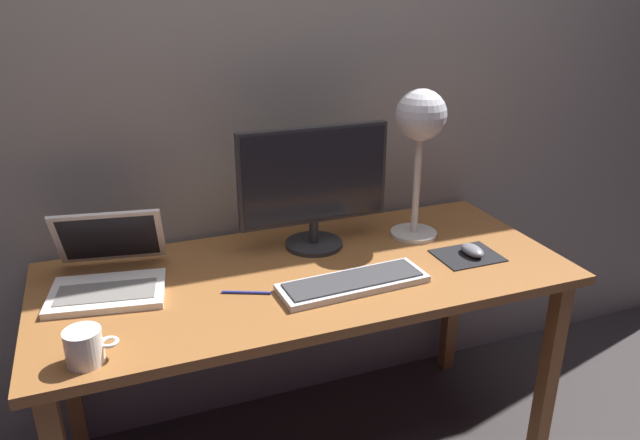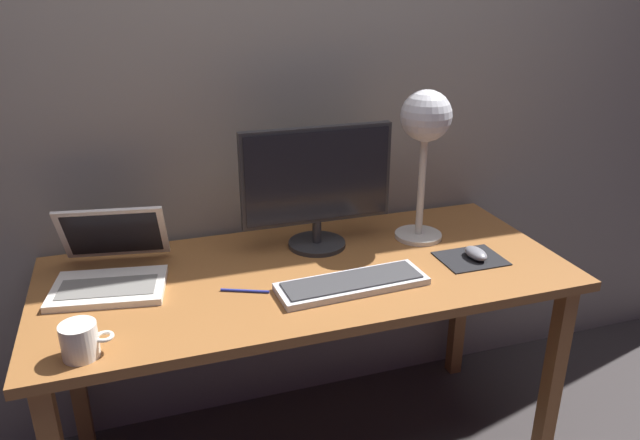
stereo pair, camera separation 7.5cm
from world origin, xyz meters
name	(u,v)px [view 1 (the left image)]	position (x,y,z in m)	size (l,w,h in m)	color
back_wall	(264,66)	(0.00, 0.40, 1.30)	(4.80, 0.06, 2.60)	gray
desk	(307,292)	(0.00, 0.00, 0.66)	(1.60, 0.70, 0.74)	#935B2D
monitor	(314,183)	(0.08, 0.16, 0.96)	(0.50, 0.19, 0.40)	#28282B
keyboard_main	(353,283)	(0.09, -0.15, 0.75)	(0.45, 0.16, 0.03)	silver
laptop	(109,265)	(-0.57, 0.12, 0.80)	(0.36, 0.37, 0.21)	silver
desk_lamp	(420,127)	(0.44, 0.11, 1.12)	(0.17, 0.17, 0.51)	beige
mousepad	(467,256)	(0.52, -0.09, 0.74)	(0.20, 0.16, 0.00)	black
mouse	(472,250)	(0.53, -0.10, 0.76)	(0.06, 0.10, 0.03)	slate
coffee_mug	(85,347)	(-0.64, -0.27, 0.78)	(0.12, 0.09, 0.09)	white
pen	(246,292)	(-0.21, -0.08, 0.74)	(0.01, 0.01, 0.14)	#2633A5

